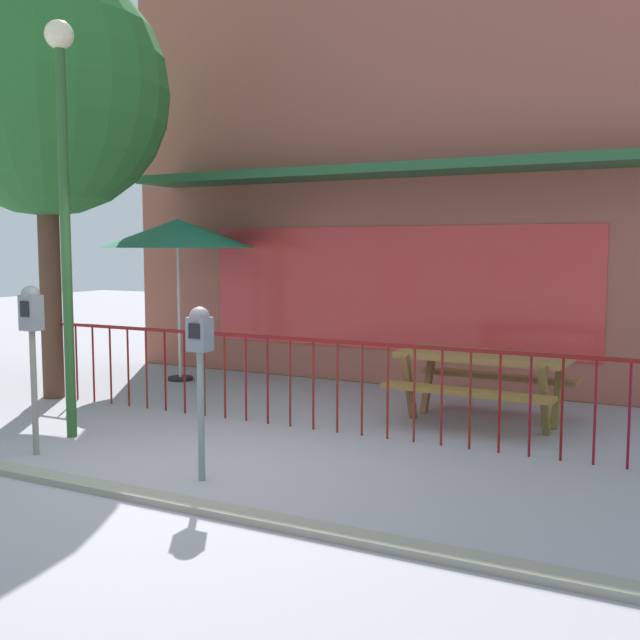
# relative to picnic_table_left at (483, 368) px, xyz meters

# --- Properties ---
(ground) EXTENTS (40.00, 40.00, 0.00)m
(ground) POSITION_rel_picnic_table_left_xyz_m (-1.78, -2.86, -0.61)
(ground) COLOR #9A969C
(pub_storefront) EXTENTS (8.69, 1.41, 5.96)m
(pub_storefront) POSITION_rel_picnic_table_left_xyz_m (-1.78, 1.90, 2.35)
(pub_storefront) COLOR brown
(pub_storefront) RESTS_ON ground
(patio_fence_front) EXTENTS (7.32, 0.04, 0.97)m
(patio_fence_front) POSITION_rel_picnic_table_left_xyz_m (-1.78, -1.09, 0.05)
(patio_fence_front) COLOR maroon
(patio_fence_front) RESTS_ON ground
(picnic_table_left) EXTENTS (1.86, 1.45, 0.79)m
(picnic_table_left) POSITION_rel_picnic_table_left_xyz_m (0.00, 0.00, 0.00)
(picnic_table_left) COLOR olive
(picnic_table_left) RESTS_ON ground
(patio_umbrella) EXTENTS (2.18, 2.18, 2.31)m
(patio_umbrella) POSITION_rel_picnic_table_left_xyz_m (-4.59, 0.63, 1.49)
(patio_umbrella) COLOR black
(patio_umbrella) RESTS_ON ground
(parking_meter_near) EXTENTS (0.18, 0.17, 1.44)m
(parking_meter_near) POSITION_rel_picnic_table_left_xyz_m (-1.50, -3.05, 0.50)
(parking_meter_near) COLOR slate
(parking_meter_near) RESTS_ON ground
(parking_meter_far) EXTENTS (0.18, 0.17, 1.57)m
(parking_meter_far) POSITION_rel_picnic_table_left_xyz_m (-3.32, -3.13, 0.60)
(parking_meter_far) COLOR gray
(parking_meter_far) RESTS_ON ground
(street_tree) EXTENTS (3.08, 3.08, 5.38)m
(street_tree) POSITION_rel_picnic_table_left_xyz_m (-5.24, -1.13, 3.21)
(street_tree) COLOR #4E3223
(street_tree) RESTS_ON ground
(street_lamp) EXTENTS (0.28, 0.28, 4.10)m
(street_lamp) POSITION_rel_picnic_table_left_xyz_m (-3.53, -2.49, 2.05)
(street_lamp) COLOR #275525
(street_lamp) RESTS_ON ground
(curb_edge) EXTENTS (12.16, 0.20, 0.11)m
(curb_edge) POSITION_rel_picnic_table_left_xyz_m (-1.78, -3.64, -0.61)
(curb_edge) COLOR gray
(curb_edge) RESTS_ON ground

